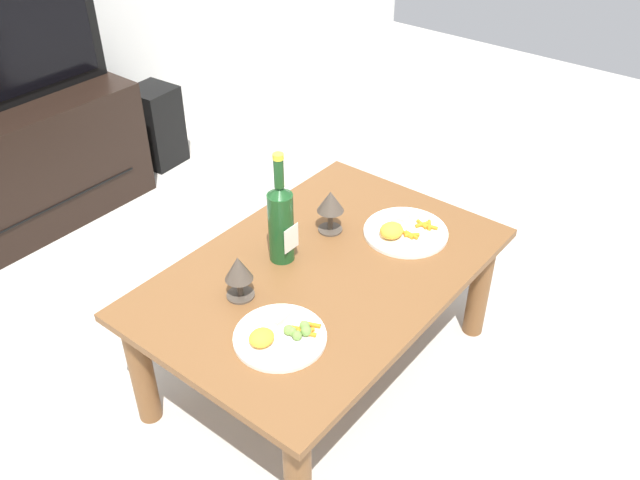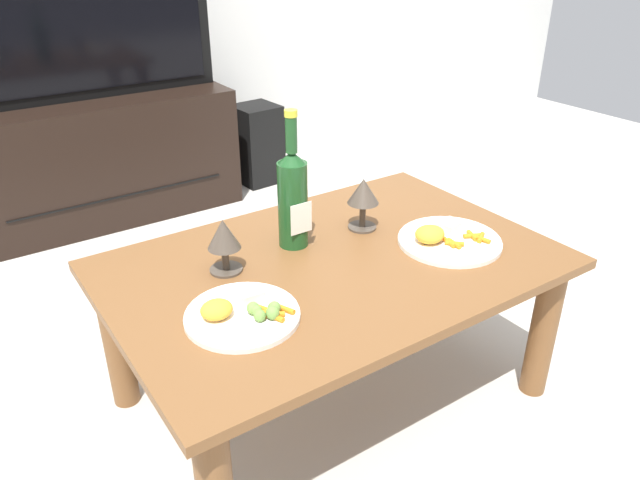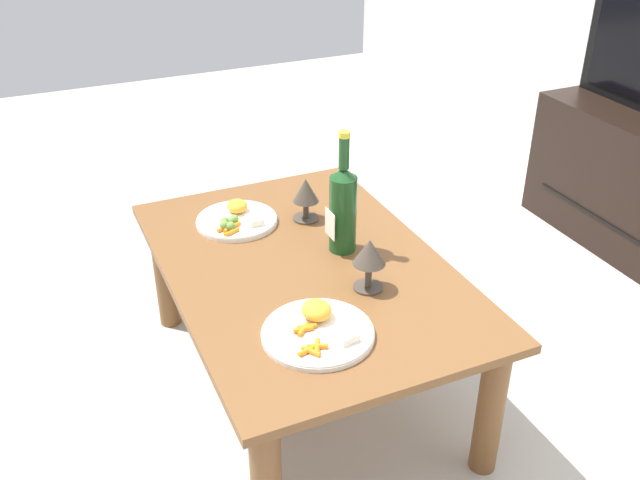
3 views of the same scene
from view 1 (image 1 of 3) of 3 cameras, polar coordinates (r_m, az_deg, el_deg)
The scene contains 9 objects.
ground_plane at distance 2.28m, azimuth 0.23°, elevation -10.95°, with size 6.40×6.40×0.00m, color #B7B2A8.
dining_table at distance 2.03m, azimuth 0.25°, elevation -4.07°, with size 1.09×0.73×0.43m.
tv_stand at distance 3.08m, azimuth -24.97°, elevation 5.27°, with size 1.12×0.44×0.53m.
floor_speaker at distance 3.42m, azimuth -13.75°, elevation 9.40°, with size 0.20×0.20×0.39m, color black.
wine_bottle at distance 1.95m, azimuth -3.35°, elevation 1.71°, with size 0.08×0.08×0.36m.
goblet_left at distance 1.85m, azimuth -6.95°, elevation -2.61°, with size 0.08×0.08×0.14m.
goblet_right at distance 2.09m, azimuth 0.90°, elevation 3.10°, with size 0.09×0.09×0.14m.
dinner_plate_left at distance 1.76m, azimuth -3.45°, elevation -8.10°, with size 0.24×0.24×0.05m.
dinner_plate_right at distance 2.14m, azimuth 7.15°, elevation 0.78°, with size 0.27×0.27×0.06m.
Camera 1 is at (-1.23, -0.96, 1.66)m, focal length 37.64 mm.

